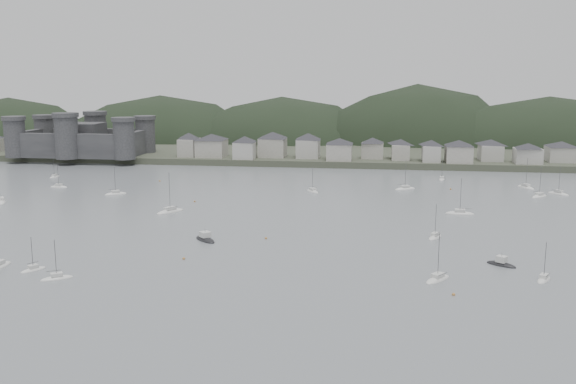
# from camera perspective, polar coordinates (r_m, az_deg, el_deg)

# --- Properties ---
(ground) EXTENTS (900.00, 900.00, 0.00)m
(ground) POSITION_cam_1_polar(r_m,az_deg,el_deg) (131.28, -4.70, -8.48)
(ground) COLOR slate
(ground) RESTS_ON ground
(far_shore_land) EXTENTS (900.00, 250.00, 3.00)m
(far_shore_land) POSITION_cam_1_polar(r_m,az_deg,el_deg) (418.95, 4.29, 4.80)
(far_shore_land) COLOR #383D2D
(far_shore_land) RESTS_ON ground
(forested_ridge) EXTENTS (851.55, 103.94, 102.57)m
(forested_ridge) POSITION_cam_1_polar(r_m,az_deg,el_deg) (394.76, 4.71, 2.58)
(forested_ridge) COLOR black
(forested_ridge) RESTS_ON ground
(castle) EXTENTS (66.00, 43.00, 20.00)m
(castle) POSITION_cam_1_polar(r_m,az_deg,el_deg) (336.76, -18.03, 4.56)
(castle) COLOR #323234
(castle) RESTS_ON far_shore_land
(waterfront_town) EXTENTS (451.48, 28.46, 12.92)m
(waterfront_town) POSITION_cam_1_polar(r_m,az_deg,el_deg) (307.03, 12.34, 3.87)
(waterfront_town) COLOR #99978C
(waterfront_town) RESTS_ON far_shore_land
(sailboat_lead) EXTENTS (7.84, 7.99, 11.60)m
(sailboat_lead) POSITION_cam_1_polar(r_m,az_deg,el_deg) (242.07, 21.66, -0.37)
(sailboat_lead) COLOR silver
(sailboat_lead) RESTS_ON ground
(moored_fleet) EXTENTS (228.78, 163.41, 13.67)m
(moored_fleet) POSITION_cam_1_polar(r_m,az_deg,el_deg) (195.78, -5.98, -2.10)
(moored_fleet) COLOR silver
(moored_fleet) RESTS_ON ground
(motor_launch_near) EXTENTS (7.16, 6.16, 3.69)m
(motor_launch_near) POSITION_cam_1_polar(r_m,az_deg,el_deg) (152.72, 18.63, -6.16)
(motor_launch_near) COLOR black
(motor_launch_near) RESTS_ON ground
(motor_launch_far) EXTENTS (8.03, 8.19, 4.01)m
(motor_launch_far) POSITION_cam_1_polar(r_m,az_deg,el_deg) (167.53, -7.45, -4.24)
(motor_launch_far) COLOR black
(motor_launch_far) RESTS_ON ground
(mooring_buoys) EXTENTS (154.15, 123.27, 0.70)m
(mooring_buoys) POSITION_cam_1_polar(r_m,az_deg,el_deg) (184.56, -0.86, -2.82)
(mooring_buoys) COLOR #AD7739
(mooring_buoys) RESTS_ON ground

